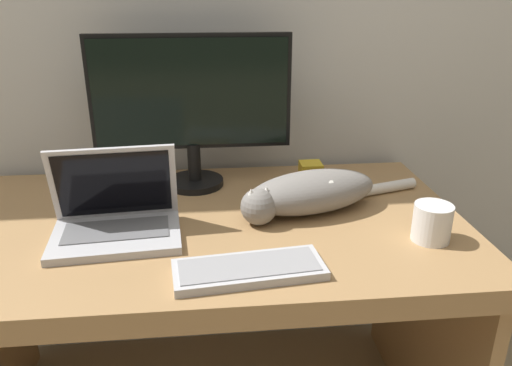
{
  "coord_description": "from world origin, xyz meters",
  "views": [
    {
      "loc": [
        0.02,
        -0.81,
        1.31
      ],
      "look_at": [
        0.14,
        0.36,
        0.84
      ],
      "focal_mm": 35.0,
      "sensor_mm": 36.0,
      "label": 1
    }
  ],
  "objects_px": {
    "monitor": "(191,104)",
    "external_keyboard": "(249,269)",
    "laptop": "(116,219)",
    "coffee_mug": "(432,223)",
    "cat": "(309,192)"
  },
  "relations": [
    {
      "from": "external_keyboard",
      "to": "cat",
      "type": "relative_size",
      "value": 0.61
    },
    {
      "from": "monitor",
      "to": "coffee_mug",
      "type": "relative_size",
      "value": 6.32
    },
    {
      "from": "monitor",
      "to": "external_keyboard",
      "type": "height_order",
      "value": "monitor"
    },
    {
      "from": "external_keyboard",
      "to": "coffee_mug",
      "type": "bearing_deg",
      "value": 7.45
    },
    {
      "from": "monitor",
      "to": "coffee_mug",
      "type": "height_order",
      "value": "monitor"
    },
    {
      "from": "laptop",
      "to": "cat",
      "type": "height_order",
      "value": "laptop"
    },
    {
      "from": "monitor",
      "to": "laptop",
      "type": "relative_size",
      "value": 1.81
    },
    {
      "from": "monitor",
      "to": "cat",
      "type": "xyz_separation_m",
      "value": [
        0.32,
        -0.23,
        -0.2
      ]
    },
    {
      "from": "laptop",
      "to": "coffee_mug",
      "type": "distance_m",
      "value": 0.78
    },
    {
      "from": "external_keyboard",
      "to": "laptop",
      "type": "bearing_deg",
      "value": 139.94
    },
    {
      "from": "laptop",
      "to": "cat",
      "type": "xyz_separation_m",
      "value": [
        0.51,
        0.09,
        0.01
      ]
    },
    {
      "from": "external_keyboard",
      "to": "coffee_mug",
      "type": "xyz_separation_m",
      "value": [
        0.46,
        0.11,
        0.04
      ]
    },
    {
      "from": "monitor",
      "to": "cat",
      "type": "height_order",
      "value": "monitor"
    },
    {
      "from": "monitor",
      "to": "external_keyboard",
      "type": "relative_size",
      "value": 1.74
    },
    {
      "from": "cat",
      "to": "coffee_mug",
      "type": "relative_size",
      "value": 5.95
    }
  ]
}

